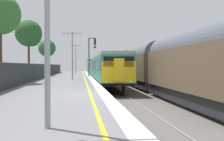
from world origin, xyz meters
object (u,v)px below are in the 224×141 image
at_px(speed_limit_sign, 89,65).
at_px(platform_lamp_mid, 72,52).
at_px(freight_train_adjacent_track, 131,65).
at_px(background_tree_right, 29,34).
at_px(signal_gantry, 91,52).
at_px(background_tree_centre, 47,48).
at_px(platform_lamp_far, 76,56).
at_px(commuter_train_at_platform, 100,67).

height_order(speed_limit_sign, platform_lamp_mid, platform_lamp_mid).
xyz_separation_m(freight_train_adjacent_track, background_tree_right, (-14.60, 4.98, 4.62)).
distance_m(signal_gantry, background_tree_centre, 17.61).
relative_size(speed_limit_sign, background_tree_centre, 0.38).
xyz_separation_m(background_tree_centre, background_tree_right, (-1.24, -11.91, 1.38)).
bearing_deg(background_tree_right, platform_lamp_far, 46.05).
distance_m(freight_train_adjacent_track, background_tree_centre, 21.77).
bearing_deg(platform_lamp_mid, platform_lamp_far, 90.00).
relative_size(platform_lamp_far, background_tree_right, 0.63).
height_order(freight_train_adjacent_track, background_tree_centre, background_tree_centre).
bearing_deg(platform_lamp_far, platform_lamp_mid, -90.00).
relative_size(freight_train_adjacent_track, background_tree_centre, 8.53).
relative_size(platform_lamp_mid, platform_lamp_far, 0.93).
bearing_deg(platform_lamp_mid, speed_limit_sign, 73.54).
distance_m(platform_lamp_mid, background_tree_right, 16.26).
bearing_deg(platform_lamp_mid, background_tree_centre, 102.01).
xyz_separation_m(commuter_train_at_platform, background_tree_right, (-10.59, 0.76, 4.94)).
bearing_deg(freight_train_adjacent_track, background_tree_centre, 128.34).
distance_m(commuter_train_at_platform, platform_lamp_mid, 14.24).
bearing_deg(background_tree_centre, background_tree_right, -95.94).
bearing_deg(signal_gantry, speed_limit_sign, -94.93).
relative_size(platform_lamp_far, background_tree_centre, 0.80).
xyz_separation_m(speed_limit_sign, background_tree_centre, (-7.51, 19.83, 3.21)).
bearing_deg(freight_train_adjacent_track, platform_lamp_far, 122.75).
bearing_deg(platform_lamp_far, commuter_train_at_platform, -64.41).
xyz_separation_m(platform_lamp_far, background_tree_centre, (-5.59, 4.82, 1.69)).
bearing_deg(commuter_train_at_platform, signal_gantry, -116.27).
height_order(freight_train_adjacent_track, signal_gantry, signal_gantry).
height_order(commuter_train_at_platform, platform_lamp_far, platform_lamp_far).
bearing_deg(signal_gantry, freight_train_adjacent_track, -12.36).
distance_m(speed_limit_sign, background_tree_right, 12.66).
bearing_deg(platform_lamp_far, signal_gantry, -78.20).
xyz_separation_m(commuter_train_at_platform, signal_gantry, (-1.49, -3.02, 2.11)).
distance_m(freight_train_adjacent_track, background_tree_right, 16.10).
bearing_deg(platform_lamp_mid, signal_gantry, 77.93).
relative_size(freight_train_adjacent_track, signal_gantry, 10.34).
bearing_deg(background_tree_right, platform_lamp_mid, -64.59).
height_order(commuter_train_at_platform, signal_gantry, signal_gantry).
distance_m(speed_limit_sign, platform_lamp_mid, 6.88).
xyz_separation_m(speed_limit_sign, platform_lamp_mid, (-1.91, -6.47, 1.32)).
distance_m(speed_limit_sign, platform_lamp_far, 15.20).
relative_size(signal_gantry, platform_lamp_mid, 1.11).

